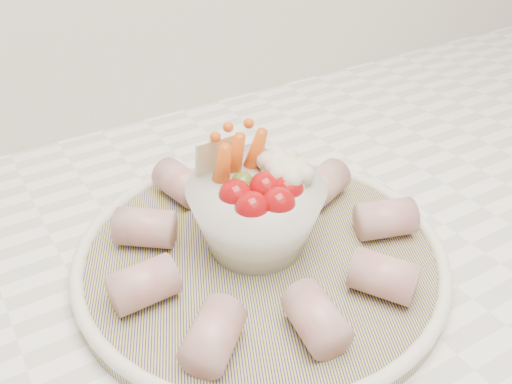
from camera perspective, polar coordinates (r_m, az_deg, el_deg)
serving_platter at (r=0.52m, az=0.46°, el=-6.37°), size 0.44×0.44×0.02m
veggie_bowl at (r=0.50m, az=0.13°, el=-1.67°), size 0.12×0.12×0.10m
cured_meat_rolls at (r=0.50m, az=0.47°, el=-4.50°), size 0.28×0.28×0.03m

